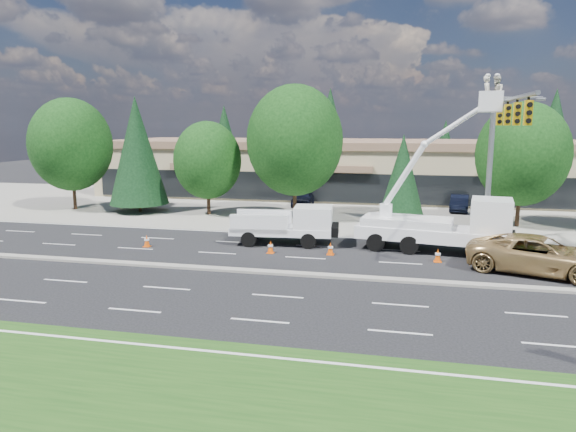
% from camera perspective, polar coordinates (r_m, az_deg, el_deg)
% --- Properties ---
extents(ground, '(140.00, 140.00, 0.00)m').
position_cam_1_polar(ground, '(24.62, 0.58, -6.55)').
color(ground, black).
rests_on(ground, ground).
extents(concrete_apron, '(140.00, 22.00, 0.01)m').
position_cam_1_polar(concrete_apron, '(43.94, 5.89, 0.80)').
color(concrete_apron, gray).
rests_on(concrete_apron, ground).
extents(grass_verge, '(140.00, 10.00, 0.01)m').
position_cam_1_polar(grass_verge, '(13.21, -11.92, -22.35)').
color(grass_verge, '#194012').
rests_on(grass_verge, ground).
extents(road_median, '(120.00, 0.55, 0.12)m').
position_cam_1_polar(road_median, '(24.61, 0.58, -6.41)').
color(road_median, gray).
rests_on(road_median, ground).
extents(strip_mall, '(50.40, 15.40, 5.50)m').
position_cam_1_polar(strip_mall, '(53.46, 7.16, 5.48)').
color(strip_mall, tan).
rests_on(strip_mall, ground).
extents(tree_front_a, '(6.69, 6.69, 9.28)m').
position_cam_1_polar(tree_front_a, '(46.61, -22.99, 7.30)').
color(tree_front_a, '#332114').
rests_on(tree_front_a, ground).
extents(tree_front_b, '(4.73, 4.73, 9.33)m').
position_cam_1_polar(tree_front_b, '(43.45, -16.42, 6.98)').
color(tree_front_b, '#332114').
rests_on(tree_front_b, ground).
extents(tree_front_c, '(5.31, 5.31, 7.37)m').
position_cam_1_polar(tree_front_c, '(40.96, -8.94, 6.13)').
color(tree_front_c, '#332114').
rests_on(tree_front_c, ground).
extents(tree_front_d, '(7.26, 7.26, 10.07)m').
position_cam_1_polar(tree_front_d, '(38.91, 0.76, 8.38)').
color(tree_front_d, '#332114').
rests_on(tree_front_d, ground).
extents(tree_front_e, '(3.25, 3.25, 6.41)m').
position_cam_1_polar(tree_front_e, '(38.27, 12.61, 4.43)').
color(tree_front_e, '#332114').
rests_on(tree_front_e, ground).
extents(tree_front_f, '(6.24, 6.24, 8.65)m').
position_cam_1_polar(tree_front_f, '(39.03, 24.59, 6.27)').
color(tree_front_f, '#332114').
rests_on(tree_front_f, ground).
extents(tree_back_a, '(4.88, 4.88, 9.62)m').
position_cam_1_polar(tree_back_a, '(69.00, -7.06, 8.44)').
color(tree_back_a, '#332114').
rests_on(tree_back_a, ground).
extents(tree_back_b, '(5.89, 5.89, 11.60)m').
position_cam_1_polar(tree_back_b, '(65.70, 4.68, 9.33)').
color(tree_back_b, '#332114').
rests_on(tree_back_b, ground).
extents(tree_back_c, '(3.89, 3.89, 7.67)m').
position_cam_1_polar(tree_back_c, '(65.38, 17.00, 7.07)').
color(tree_back_c, '#332114').
rests_on(tree_back_c, ground).
extents(tree_back_d, '(5.67, 5.67, 11.17)m').
position_cam_1_polar(tree_back_d, '(67.35, 27.40, 8.07)').
color(tree_back_d, '#332114').
rests_on(tree_back_d, ground).
extents(signal_mast, '(2.76, 10.16, 9.00)m').
position_cam_1_polar(signal_mast, '(30.62, 22.36, 7.48)').
color(signal_mast, gray).
rests_on(signal_mast, ground).
extents(utility_pickup, '(6.17, 2.78, 2.30)m').
position_cam_1_polar(utility_pickup, '(30.63, 0.11, -1.40)').
color(utility_pickup, white).
rests_on(utility_pickup, ground).
extents(bucket_truck, '(8.54, 3.71, 9.66)m').
position_cam_1_polar(bucket_truck, '(29.72, 17.30, -0.02)').
color(bucket_truck, white).
rests_on(bucket_truck, ground).
extents(traffic_cone_a, '(0.40, 0.40, 0.70)m').
position_cam_1_polar(traffic_cone_a, '(31.23, -15.42, -2.69)').
color(traffic_cone_a, '#DE4D07').
rests_on(traffic_cone_a, ground).
extents(traffic_cone_b, '(0.40, 0.40, 0.70)m').
position_cam_1_polar(traffic_cone_b, '(28.62, -1.96, -3.48)').
color(traffic_cone_b, '#DE4D07').
rests_on(traffic_cone_b, ground).
extents(traffic_cone_c, '(0.40, 0.40, 0.70)m').
position_cam_1_polar(traffic_cone_c, '(28.34, 4.73, -3.64)').
color(traffic_cone_c, '#DE4D07').
rests_on(traffic_cone_c, ground).
extents(traffic_cone_d, '(0.40, 0.40, 0.70)m').
position_cam_1_polar(traffic_cone_d, '(27.91, 16.31, -4.24)').
color(traffic_cone_d, '#DE4D07').
rests_on(traffic_cone_d, ground).
extents(minivan, '(7.11, 4.90, 1.81)m').
position_cam_1_polar(minivan, '(27.45, 26.10, -3.90)').
color(minivan, tan).
rests_on(minivan, ground).
extents(parked_car_west, '(1.99, 4.44, 1.48)m').
position_cam_1_polar(parked_car_west, '(45.31, 1.66, 2.08)').
color(parked_car_west, black).
rests_on(parked_car_west, ground).
extents(parked_car_east, '(1.96, 4.26, 1.35)m').
position_cam_1_polar(parked_car_east, '(44.83, 18.51, 1.39)').
color(parked_car_east, black).
rests_on(parked_car_east, ground).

